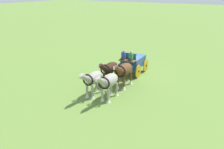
{
  "coord_description": "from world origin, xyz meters",
  "views": [
    {
      "loc": [
        19.64,
        9.89,
        7.69
      ],
      "look_at": [
        4.33,
        0.31,
        1.2
      ],
      "focal_mm": 38.75,
      "sensor_mm": 36.0,
      "label": 1
    }
  ],
  "objects_px": {
    "show_wagon": "(133,62)",
    "draft_horse_lead_near": "(109,82)",
    "draft_horse_rear_near": "(124,71)",
    "draft_horse_rear_off": "(110,69)",
    "draft_horse_lead_off": "(93,79)"
  },
  "relations": [
    {
      "from": "show_wagon",
      "to": "draft_horse_lead_near",
      "type": "height_order",
      "value": "show_wagon"
    },
    {
      "from": "draft_horse_rear_near",
      "to": "draft_horse_lead_near",
      "type": "distance_m",
      "value": 2.61
    },
    {
      "from": "draft_horse_rear_off",
      "to": "show_wagon",
      "type": "bearing_deg",
      "value": 173.84
    },
    {
      "from": "draft_horse_rear_near",
      "to": "draft_horse_rear_off",
      "type": "xyz_separation_m",
      "value": [
        0.13,
        -1.29,
        -0.06
      ]
    },
    {
      "from": "draft_horse_rear_near",
      "to": "draft_horse_lead_off",
      "type": "distance_m",
      "value": 2.93
    },
    {
      "from": "draft_horse_lead_near",
      "to": "draft_horse_lead_off",
      "type": "height_order",
      "value": "draft_horse_lead_near"
    },
    {
      "from": "show_wagon",
      "to": "draft_horse_lead_off",
      "type": "distance_m",
      "value": 6.05
    },
    {
      "from": "draft_horse_rear_off",
      "to": "draft_horse_lead_near",
      "type": "height_order",
      "value": "draft_horse_rear_off"
    },
    {
      "from": "show_wagon",
      "to": "draft_horse_lead_near",
      "type": "xyz_separation_m",
      "value": [
        5.92,
        1.13,
        0.23
      ]
    },
    {
      "from": "draft_horse_rear_near",
      "to": "draft_horse_lead_near",
      "type": "relative_size",
      "value": 1.03
    },
    {
      "from": "show_wagon",
      "to": "draft_horse_lead_near",
      "type": "bearing_deg",
      "value": 10.83
    },
    {
      "from": "draft_horse_lead_off",
      "to": "draft_horse_lead_near",
      "type": "bearing_deg",
      "value": 95.04
    },
    {
      "from": "draft_horse_rear_off",
      "to": "draft_horse_lead_near",
      "type": "distance_m",
      "value": 2.9
    },
    {
      "from": "draft_horse_lead_near",
      "to": "draft_horse_lead_off",
      "type": "xyz_separation_m",
      "value": [
        0.11,
        -1.29,
        -0.01
      ]
    },
    {
      "from": "draft_horse_rear_off",
      "to": "draft_horse_lead_off",
      "type": "relative_size",
      "value": 1.04
    }
  ]
}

